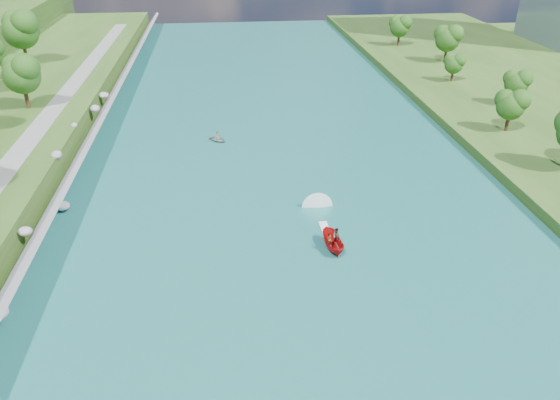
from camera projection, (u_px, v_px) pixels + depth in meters
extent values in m
plane|color=#2D5119|center=(315.00, 319.00, 45.84)|extent=(260.00, 260.00, 0.00)
cube|color=#19615C|center=(286.00, 206.00, 63.38)|extent=(55.00, 240.00, 0.10)
cube|color=slate|center=(54.00, 204.00, 60.02)|extent=(3.54, 236.00, 4.05)
ellipsoid|color=gray|center=(25.00, 231.00, 53.68)|extent=(1.43, 1.21, 0.90)
ellipsoid|color=gray|center=(63.00, 206.00, 61.63)|extent=(1.58, 1.39, 1.06)
ellipsoid|color=gray|center=(56.00, 155.00, 67.60)|extent=(1.33, 1.59, 1.01)
ellipsoid|color=gray|center=(74.00, 125.00, 77.11)|extent=(0.90, 1.14, 0.61)
ellipsoid|color=gray|center=(95.00, 109.00, 85.14)|extent=(1.41, 1.80, 1.12)
ellipsoid|color=gray|center=(104.00, 95.00, 92.87)|extent=(1.70, 1.89, 1.02)
ellipsoid|color=#1B4A13|center=(22.00, 77.00, 81.79)|extent=(5.90, 5.90, 9.83)
ellipsoid|color=#1B4A13|center=(21.00, 32.00, 105.84)|extent=(7.33, 7.33, 12.22)
ellipsoid|color=#1B4A13|center=(511.00, 107.00, 79.24)|extent=(4.46, 4.46, 7.43)
ellipsoid|color=#1B4A13|center=(516.00, 84.00, 90.31)|extent=(4.20, 4.20, 7.00)
ellipsoid|color=#1B4A13|center=(454.00, 65.00, 103.22)|extent=(3.71, 3.71, 6.19)
ellipsoid|color=#1B4A13|center=(447.00, 40.00, 115.83)|extent=(5.57, 5.57, 9.28)
ellipsoid|color=#1B4A13|center=(400.00, 28.00, 130.62)|extent=(5.04, 5.04, 8.40)
imported|color=#AE0D0E|center=(333.00, 242.00, 54.83)|extent=(2.11, 4.45, 1.66)
imported|color=#66605B|center=(330.00, 241.00, 54.26)|extent=(0.75, 0.70, 1.73)
imported|color=#66605B|center=(337.00, 236.00, 55.15)|extent=(1.04, 1.01, 1.69)
cube|color=white|center=(327.00, 233.00, 57.84)|extent=(0.90, 5.00, 0.06)
imported|color=gray|center=(218.00, 139.00, 81.01)|extent=(3.66, 3.73, 0.63)
imported|color=#66605B|center=(217.00, 136.00, 80.74)|extent=(0.66, 0.47, 1.25)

